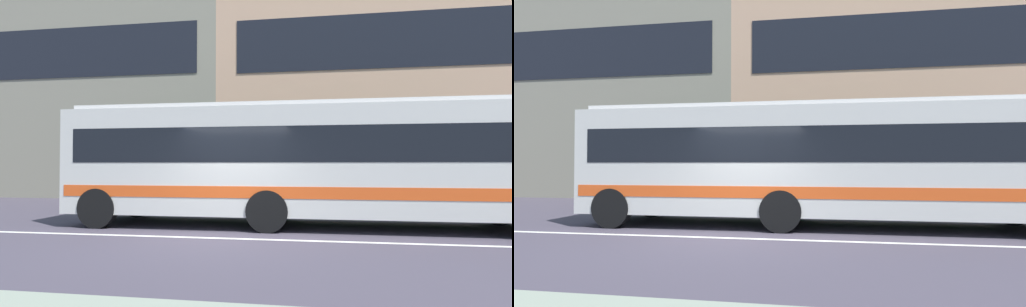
% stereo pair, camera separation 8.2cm
% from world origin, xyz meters
% --- Properties ---
extents(ground_plane, '(160.00, 160.00, 0.00)m').
position_xyz_m(ground_plane, '(0.00, 0.00, 0.00)').
color(ground_plane, '#423C48').
extents(lane_centre_line, '(60.00, 0.16, 0.01)m').
position_xyz_m(lane_centre_line, '(0.00, 0.00, 0.00)').
color(lane_centre_line, silver).
rests_on(lane_centre_line, ground_plane).
extents(hedge_row_far, '(16.28, 1.10, 1.03)m').
position_xyz_m(hedge_row_far, '(1.50, 5.52, 0.51)').
color(hedge_row_far, '#1B4E23').
rests_on(hedge_row_far, ground_plane).
extents(apartment_block_left, '(22.04, 9.14, 12.01)m').
position_xyz_m(apartment_block_left, '(-13.83, 14.20, 6.01)').
color(apartment_block_left, gray).
rests_on(apartment_block_left, ground_plane).
extents(apartment_block_right, '(24.49, 9.14, 11.80)m').
position_xyz_m(apartment_block_right, '(9.43, 14.20, 5.90)').
color(apartment_block_right, tan).
rests_on(apartment_block_right, ground_plane).
extents(transit_bus, '(12.21, 2.63, 3.13)m').
position_xyz_m(transit_bus, '(1.56, 2.13, 1.73)').
color(transit_bus, silver).
rests_on(transit_bus, ground_plane).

